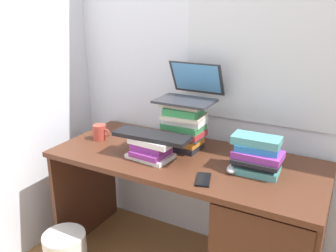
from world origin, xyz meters
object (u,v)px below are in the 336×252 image
at_px(cell_phone, 203,180).
at_px(book_stack_keyboard_riser, 151,148).
at_px(book_stack_side, 257,155).
at_px(computer_mouse, 233,169).
at_px(book_stack_tall, 184,125).
at_px(laptop, 190,91).
at_px(desk, 247,230).
at_px(keyboard, 152,136).
at_px(mug, 100,132).

bearing_deg(cell_phone, book_stack_keyboard_riser, 145.83).
distance_m(book_stack_side, computer_mouse, 0.14).
bearing_deg(cell_phone, book_stack_tall, 112.00).
xyz_separation_m(laptop, computer_mouse, (0.35, -0.21, -0.31)).
relative_size(desk, book_stack_keyboard_riser, 5.68).
distance_m(desk, computer_mouse, 0.36).
relative_size(book_stack_tall, book_stack_side, 1.11).
bearing_deg(cell_phone, computer_mouse, 41.30).
distance_m(book_stack_keyboard_riser, laptop, 0.39).
xyz_separation_m(book_stack_side, keyboard, (-0.55, -0.11, 0.04)).
relative_size(book_stack_keyboard_riser, computer_mouse, 2.52).
bearing_deg(laptop, cell_phone, -55.88).
bearing_deg(book_stack_side, book_stack_tall, 168.43).
bearing_deg(book_stack_tall, keyboard, -116.73).
bearing_deg(mug, cell_phone, -14.15).
bearing_deg(mug, computer_mouse, -2.56).
relative_size(laptop, computer_mouse, 3.05).
bearing_deg(laptop, book_stack_keyboard_riser, -111.55).
height_order(desk, computer_mouse, computer_mouse).
bearing_deg(computer_mouse, desk, 13.42).
bearing_deg(book_stack_tall, book_stack_side, -11.57).
bearing_deg(keyboard, computer_mouse, 3.60).
bearing_deg(keyboard, cell_phone, -19.79).
height_order(book_stack_keyboard_riser, computer_mouse, book_stack_keyboard_riser).
relative_size(book_stack_side, keyboard, 0.60).
distance_m(keyboard, computer_mouse, 0.46).
bearing_deg(computer_mouse, cell_phone, -121.33).
height_order(desk, mug, mug).
relative_size(book_stack_tall, mug, 2.38).
height_order(computer_mouse, mug, mug).
relative_size(book_stack_tall, laptop, 0.89).
relative_size(computer_mouse, mug, 0.88).
bearing_deg(keyboard, book_stack_keyboard_riser, -147.00).
height_order(mug, cell_phone, mug).
xyz_separation_m(laptop, keyboard, (-0.10, -0.26, -0.20)).
relative_size(desk, book_stack_tall, 5.31).
xyz_separation_m(book_stack_side, mug, (-0.97, -0.02, -0.04)).
bearing_deg(computer_mouse, book_stack_keyboard_riser, -173.64).
distance_m(desk, cell_phone, 0.42).
height_order(book_stack_keyboard_riser, keyboard, keyboard).
bearing_deg(mug, book_stack_side, 1.11).
height_order(book_stack_tall, mug, book_stack_tall).
bearing_deg(cell_phone, keyboard, 145.36).
relative_size(desk, computer_mouse, 14.34).
distance_m(book_stack_side, laptop, 0.53).
xyz_separation_m(laptop, mug, (-0.53, -0.17, -0.28)).
xyz_separation_m(computer_mouse, cell_phone, (-0.10, -0.16, -0.01)).
relative_size(desk, laptop, 4.70).
height_order(desk, book_stack_keyboard_riser, book_stack_keyboard_riser).
distance_m(book_stack_keyboard_riser, cell_phone, 0.37).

